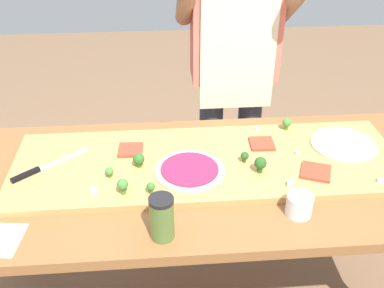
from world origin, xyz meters
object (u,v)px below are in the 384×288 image
Objects in this scene: chefs_knife at (40,169)px; pizza_slice_center at (262,144)px; broccoli_floret_front_left at (123,185)px; cheese_crumble_e at (380,181)px; broccoli_floret_back_mid at (245,156)px; sauce_jar at (162,218)px; pizza_whole_beet_magenta at (190,170)px; broccoli_floret_center_left at (260,164)px; prep_table at (205,195)px; cheese_crumble_d at (291,184)px; cheese_crumble_b at (257,128)px; broccoli_floret_back_left at (139,159)px; cheese_crumble_a at (297,153)px; recipe_note at (3,240)px; cook_center at (234,58)px; cheese_crumble_c at (93,191)px; broccoli_floret_front_right at (287,123)px; broccoli_floret_back_right at (109,172)px; pizza_slice_far_right at (316,172)px; pizza_slice_near_right at (131,150)px; broccoli_floret_front_mid at (151,187)px; flour_cup at (299,206)px; pizza_whole_white_garlic at (344,144)px.

chefs_knife reaches higher than pizza_slice_center.
cheese_crumble_e is (0.91, -0.01, -0.03)m from broccoli_floret_front_left.
sauce_jar is at bearing -132.97° from broccoli_floret_back_mid.
pizza_whole_beet_magenta is 0.26m from broccoli_floret_center_left.
prep_table is 18.40× the size of pizza_slice_center.
broccoli_floret_back_mid reaches higher than cheese_crumble_d.
chefs_knife is 0.89m from cheese_crumble_b.
broccoli_floret_back_left is 3.69× the size of cheese_crumble_a.
cheese_crumble_d is at bearing 21.85° from sauce_jar.
cheese_crumble_b is 0.10× the size of recipe_note.
cheese_crumble_c is at bearing -129.26° from cook_center.
prep_table is at bearing 155.34° from cheese_crumble_d.
cook_center reaches higher than recipe_note.
chefs_knife is 16.73× the size of cheese_crumble_a.
broccoli_floret_front_right is (0.37, 0.25, 0.16)m from prep_table.
broccoli_floret_front_left is at bearing -123.72° from cook_center.
broccoli_floret_back_right is 0.27× the size of recipe_note.
pizza_slice_far_right is 0.21m from broccoli_floret_center_left.
sauce_jar is (-0.78, -0.18, 0.04)m from cheese_crumble_e.
chefs_knife is 2.45× the size of pizza_slice_far_right.
cheese_crumble_e is at bearing 7.05° from recipe_note.
broccoli_floret_center_left reaches higher than cheese_crumble_b.
cook_center is (-0.20, 0.68, 0.17)m from pizza_slice_far_right.
broccoli_floret_front_left is (0.32, -0.16, 0.03)m from chefs_knife.
pizza_slice_near_right is 1.59× the size of broccoli_floret_front_left.
cheese_crumble_a is at bearing -91.41° from broccoli_floret_front_right.
broccoli_floret_front_left is (-0.70, -0.06, 0.03)m from pizza_slice_far_right.
chefs_knife is 1.67× the size of sauce_jar.
cheese_crumble_a is at bearing 105.64° from pizza_slice_far_right.
cheese_crumble_b is at bearing 121.40° from cheese_crumble_a.
cheese_crumble_d is at bearing -83.74° from cheese_crumble_b.
broccoli_floret_back_left is 2.71× the size of cheese_crumble_c.
broccoli_floret_front_left is at bearing 176.11° from broccoli_floret_front_mid.
pizza_slice_near_right is 1.50× the size of broccoli_floret_center_left.
chefs_knife is at bearing 157.87° from broccoli_floret_front_mid.
cheese_crumble_c is at bearing 169.21° from flour_cup.
broccoli_floret_back_mid is (0.51, 0.05, 0.00)m from broccoli_floret_back_right.
broccoli_floret_back_left is (-0.82, -0.08, 0.03)m from pizza_whole_white_garlic.
cheese_crumble_b is at bearing 24.78° from broccoli_floret_back_left.
broccoli_floret_front_left is at bearing -164.79° from pizza_whole_white_garlic.
cheese_crumble_d is (0.64, -0.11, -0.01)m from broccoli_floret_back_right.
pizza_slice_near_right is at bearing 173.27° from cheese_crumble_a.
broccoli_floret_front_left is (0.05, -0.10, 0.01)m from broccoli_floret_back_right.
flour_cup reaches higher than cheese_crumble_e.
pizza_slice_center is at bearing 15.58° from broccoli_floret_back_right.
pizza_whole_white_garlic is 4.41× the size of broccoli_floret_front_left.
broccoli_floret_back_left reaches higher than cheese_crumble_a.
broccoli_floret_front_right reaches higher than cheese_crumble_e.
broccoli_floret_back_left reaches higher than broccoli_floret_back_mid.
sauce_jar is at bearing -142.98° from broccoli_floret_center_left.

